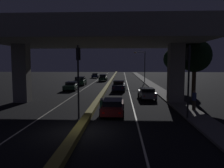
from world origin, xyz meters
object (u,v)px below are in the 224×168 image
Objects in this scene: car_dark_blue_fourth_oncoming at (95,76)px; motorcycle_blue_filtering_near at (102,108)px; car_dark_green_second_oncoming at (80,81)px; car_dark_green_lead_oncoming at (71,86)px; pedestrian_on_sidewalk at (194,100)px; traffic_light_left_of_median at (78,69)px; car_dark_red_lead at (113,106)px; car_dark_green_third_oncoming at (103,78)px; street_lamp at (143,64)px; traffic_light_right_of_median at (189,69)px; car_silver_second at (147,93)px; car_dark_blue_third at (119,86)px.

car_dark_blue_fourth_oncoming is 2.27× the size of motorcycle_blue_filtering_near.
car_dark_green_second_oncoming is 25.98m from motorcycle_blue_filtering_near.
pedestrian_on_sidewalk is (14.81, -15.28, 0.31)m from car_dark_green_lead_oncoming.
traffic_light_left_of_median reaches higher than car_dark_red_lead.
car_dark_green_third_oncoming is at bearing 8.44° from motorcycle_blue_filtering_near.
car_dark_red_lead is 2.56× the size of motorcycle_blue_filtering_near.
street_lamp is at bearing 136.75° from car_dark_green_lead_oncoming.
traffic_light_right_of_median is at bearing 15.65° from car_dark_green_third_oncoming.
car_dark_red_lead is 48.22m from car_dark_blue_fourth_oncoming.
motorcycle_blue_filtering_near is at bearing 148.73° from car_silver_second.
car_dark_blue_fourth_oncoming reaches higher than car_dark_red_lead.
car_dark_red_lead is at bearing 28.73° from traffic_light_left_of_median.
pedestrian_on_sidewalk is (9.94, 2.90, -2.85)m from traffic_light_left_of_median.
street_lamp is 3.80× the size of motorcycle_blue_filtering_near.
street_lamp is 17.11m from car_dark_blue_third.
car_dark_blue_fourth_oncoming is at bearing 9.32° from car_dark_red_lead.
street_lamp is 20.25m from car_dark_green_lead_oncoming.
traffic_light_left_of_median is at bearing 172.69° from car_dark_blue_third.
traffic_light_left_of_median is 1.41× the size of car_silver_second.
traffic_light_left_of_median is 12.20m from car_silver_second.
car_silver_second is at bearing 34.86° from car_dark_green_second_oncoming.
car_dark_blue_fourth_oncoming is 48.51m from motorcycle_blue_filtering_near.
street_lamp is 10.74m from car_dark_green_third_oncoming.
car_silver_second is at bearing -24.16° from car_dark_red_lead.
car_dark_green_third_oncoming is 35.90m from pedestrian_on_sidewalk.
car_dark_green_third_oncoming is (-1.24, 37.02, -3.03)m from traffic_light_left_of_median.
car_dark_red_lead is 1.03× the size of car_dark_green_lead_oncoming.
car_dark_green_third_oncoming is at bearing 161.43° from car_dark_green_second_oncoming.
car_dark_green_lead_oncoming is at bearing 104.99° from traffic_light_left_of_median.
traffic_light_right_of_median is 1.24× the size of car_dark_green_lead_oncoming.
traffic_light_left_of_median is at bearing 12.75° from car_dark_green_lead_oncoming.
motorcycle_blue_filtering_near is (1.71, 1.02, -3.27)m from traffic_light_left_of_median.
pedestrian_on_sidewalk is (3.45, -6.92, 0.33)m from car_silver_second.
traffic_light_right_of_median is 6.80m from car_dark_red_lead.
car_dark_green_second_oncoming is 0.97× the size of car_dark_blue_fourth_oncoming.
car_dark_blue_third is at bearing 12.94° from car_dark_green_third_oncoming.
car_dark_green_lead_oncoming is 19.18m from car_dark_green_third_oncoming.
car_dark_blue_third is 7.86m from car_dark_green_lead_oncoming.
car_dark_blue_fourth_oncoming is 2.38× the size of pedestrian_on_sidewalk.
traffic_light_left_of_median is 3.83m from motorcycle_blue_filtering_near.
car_dark_green_third_oncoming is (3.65, 10.87, -0.04)m from car_dark_green_second_oncoming.
car_dark_red_lead is 7.44m from pedestrian_on_sidewalk.
car_dark_green_second_oncoming is 22.96m from car_dark_blue_fourth_oncoming.
car_dark_blue_third is at bearing 11.88° from car_dark_blue_fourth_oncoming.
car_dark_green_third_oncoming is at bearing 14.35° from car_dark_blue_third.
motorcycle_blue_filtering_near reaches higher than car_dark_blue_fourth_oncoming.
car_dark_blue_fourth_oncoming is (-12.95, 15.87, -3.55)m from street_lamp.
car_dark_green_third_oncoming is 36.12m from motorcycle_blue_filtering_near.
car_dark_green_second_oncoming is at bearing 17.48° from car_dark_red_lead.
car_dark_green_third_oncoming reaches higher than car_dark_green_lead_oncoming.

